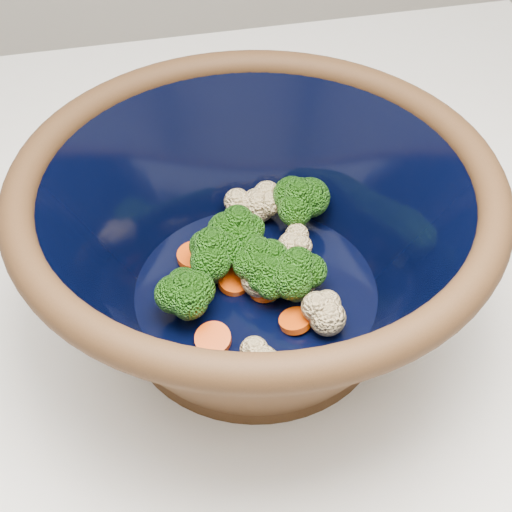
# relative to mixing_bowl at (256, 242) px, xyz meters

# --- Properties ---
(mixing_bowl) EXTENTS (0.40, 0.40, 0.16)m
(mixing_bowl) POSITION_rel_mixing_bowl_xyz_m (0.00, 0.00, 0.00)
(mixing_bowl) COLOR black
(mixing_bowl) RESTS_ON counter
(vegetable_pile) EXTENTS (0.16, 0.20, 0.06)m
(vegetable_pile) POSITION_rel_mixing_bowl_xyz_m (0.01, 0.01, -0.03)
(vegetable_pile) COLOR #608442
(vegetable_pile) RESTS_ON mixing_bowl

